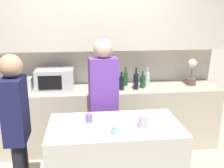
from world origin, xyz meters
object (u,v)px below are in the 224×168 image
object	(u,v)px
bottle_1	(126,79)
cup_1	(89,118)
bottle_4	(147,79)
person_left	(103,95)
bottle_2	(136,81)
cup_2	(115,130)
person_center	(17,123)
potted_plant	(192,72)
bottle_3	(142,81)
microwave	(55,79)
cup_0	(143,122)
bottle_0	(122,83)
toaster	(23,84)

from	to	relation	value
bottle_1	cup_1	world-z (taller)	bottle_1
bottle_4	person_left	bearing A→B (deg)	-138.18
bottle_2	bottle_4	world-z (taller)	bottle_2
cup_2	person_left	bearing A→B (deg)	92.38
cup_2	person_center	distance (m)	0.94
bottle_1	bottle_4	distance (m)	0.32
potted_plant	bottle_3	world-z (taller)	potted_plant
person_left	person_center	world-z (taller)	person_left
bottle_2	microwave	bearing A→B (deg)	174.01
potted_plant	cup_0	distance (m)	1.72
cup_1	cup_2	xyz separation A→B (m)	(0.23, -0.31, -0.00)
microwave	person_left	size ratio (longest dim) A/B	0.31
microwave	cup_0	bearing A→B (deg)	-54.68
microwave	potted_plant	size ratio (longest dim) A/B	1.32
bottle_1	bottle_4	xyz separation A→B (m)	(0.31, -0.08, 0.00)
microwave	bottle_4	distance (m)	1.33
cup_1	person_center	xyz separation A→B (m)	(-0.69, -0.10, 0.02)
bottle_0	cup_1	bearing A→B (deg)	-115.34
bottle_2	cup_1	bearing A→B (deg)	-123.86
microwave	cup_1	xyz separation A→B (m)	(0.44, -1.16, -0.12)
bottle_4	person_center	world-z (taller)	person_center
bottle_1	cup_1	distance (m)	1.37
bottle_2	person_left	world-z (taller)	person_left
toaster	cup_2	distance (m)	1.85
person_left	cup_1	bearing A→B (deg)	64.45
potted_plant	bottle_4	distance (m)	0.68
microwave	toaster	size ratio (longest dim) A/B	2.00
bottle_1	cup_2	world-z (taller)	bottle_1
microwave	bottle_0	distance (m)	0.94
bottle_4	person_center	xyz separation A→B (m)	(-1.58, -1.25, -0.06)
microwave	bottle_0	size ratio (longest dim) A/B	1.99
bottle_4	cup_0	distance (m)	1.39
potted_plant	person_left	world-z (taller)	person_left
toaster	bottle_4	world-z (taller)	bottle_4
bottle_3	cup_1	size ratio (longest dim) A/B	2.85
bottle_0	cup_1	world-z (taller)	bottle_0
bottle_2	person_center	distance (m)	1.79
bottle_0	person_left	world-z (taller)	person_left
bottle_3	person_left	distance (m)	0.83
bottle_3	cup_1	bearing A→B (deg)	-126.37
potted_plant	cup_1	world-z (taller)	potted_plant
cup_2	person_left	size ratio (longest dim) A/B	0.05
bottle_1	person_center	xyz separation A→B (m)	(-1.27, -1.33, -0.06)
toaster	cup_0	distance (m)	1.95
bottle_2	person_left	bearing A→B (deg)	-134.80
toaster	potted_plant	size ratio (longest dim) A/B	0.66
toaster	cup_1	bearing A→B (deg)	-52.51
potted_plant	cup_2	size ratio (longest dim) A/B	4.60
person_left	person_center	bearing A→B (deg)	29.84
cup_0	person_center	world-z (taller)	person_center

